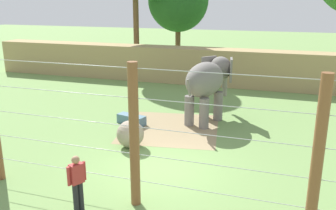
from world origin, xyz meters
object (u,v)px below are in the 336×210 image
at_px(zookeeper, 77,181).
at_px(feed_trough, 131,119).
at_px(elephant, 208,81).
at_px(enrichment_ball, 130,134).

relative_size(zookeeper, feed_trough, 1.13).
xyz_separation_m(zookeeper, feed_trough, (-1.65, 7.30, -0.71)).
bearing_deg(zookeeper, feed_trough, 102.76).
height_order(elephant, feed_trough, elephant).
height_order(enrichment_ball, feed_trough, enrichment_ball).
bearing_deg(feed_trough, elephant, 26.13).
relative_size(enrichment_ball, feed_trough, 0.74).
bearing_deg(enrichment_ball, feed_trough, 113.21).
bearing_deg(elephant, enrichment_ball, -117.23).
bearing_deg(zookeeper, enrichment_ball, 96.57).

